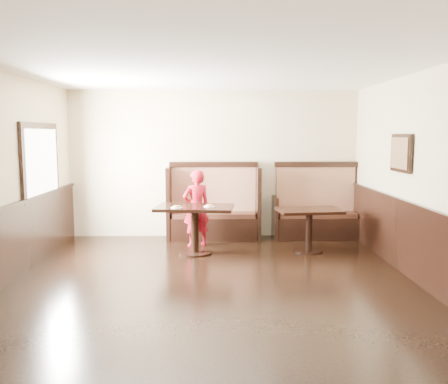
{
  "coord_description": "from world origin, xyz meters",
  "views": [
    {
      "loc": [
        0.02,
        -5.59,
        1.97
      ],
      "look_at": [
        0.18,
        2.35,
        1.0
      ],
      "focal_mm": 38.0,
      "sensor_mm": 36.0,
      "label": 1
    }
  ],
  "objects_px": {
    "table_main": "(195,217)",
    "table_neighbor": "(309,220)",
    "booth_main": "(214,211)",
    "booth_neighbor": "(316,213)",
    "child": "(196,208)"
  },
  "relations": [
    {
      "from": "booth_main",
      "to": "table_main",
      "type": "relative_size",
      "value": 1.32
    },
    {
      "from": "table_main",
      "to": "table_neighbor",
      "type": "relative_size",
      "value": 1.2
    },
    {
      "from": "booth_neighbor",
      "to": "table_main",
      "type": "bearing_deg",
      "value": -152.21
    },
    {
      "from": "table_neighbor",
      "to": "child",
      "type": "height_order",
      "value": "child"
    },
    {
      "from": "booth_neighbor",
      "to": "booth_main",
      "type": "bearing_deg",
      "value": 179.95
    },
    {
      "from": "table_neighbor",
      "to": "child",
      "type": "distance_m",
      "value": 1.96
    },
    {
      "from": "booth_main",
      "to": "table_main",
      "type": "height_order",
      "value": "booth_main"
    },
    {
      "from": "booth_main",
      "to": "child",
      "type": "relative_size",
      "value": 1.29
    },
    {
      "from": "table_neighbor",
      "to": "child",
      "type": "relative_size",
      "value": 0.81
    },
    {
      "from": "booth_main",
      "to": "table_neighbor",
      "type": "distance_m",
      "value": 1.93
    },
    {
      "from": "booth_main",
      "to": "booth_neighbor",
      "type": "height_order",
      "value": "same"
    },
    {
      "from": "table_main",
      "to": "table_neighbor",
      "type": "xyz_separation_m",
      "value": [
        1.92,
        0.13,
        -0.07
      ]
    },
    {
      "from": "table_main",
      "to": "table_neighbor",
      "type": "bearing_deg",
      "value": 9.96
    },
    {
      "from": "booth_neighbor",
      "to": "table_neighbor",
      "type": "height_order",
      "value": "booth_neighbor"
    },
    {
      "from": "booth_neighbor",
      "to": "child",
      "type": "distance_m",
      "value": 2.35
    }
  ]
}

